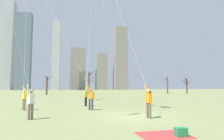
{
  "coord_description": "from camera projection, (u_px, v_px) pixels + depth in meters",
  "views": [
    {
      "loc": [
        -3.84,
        -11.09,
        1.69
      ],
      "look_at": [
        0.0,
        6.0,
        3.29
      ],
      "focal_mm": 31.11,
      "sensor_mm": 36.0,
      "label": 1
    }
  ],
  "objects": [
    {
      "name": "ground_plane",
      "position": [
        134.0,
        116.0,
        11.46
      ],
      "size": [
        400.0,
        400.0,
        0.0
      ],
      "primitive_type": "plane",
      "color": "#848E56"
    },
    {
      "name": "skyline_short_annex",
      "position": [
        120.0,
        59.0,
        159.23
      ],
      "size": [
        10.26,
        10.41,
        51.04
      ],
      "color": "gray",
      "rests_on": "ground"
    },
    {
      "name": "skyline_tall_tower",
      "position": [
        7.0,
        45.0,
        144.57
      ],
      "size": [
        9.12,
        9.53,
        66.84
      ],
      "color": "#B2B2B7",
      "rests_on": "ground"
    },
    {
      "name": "kite_flyer_midfield_left_green",
      "position": [
        137.0,
        66.0,
        11.53
      ],
      "size": [
        2.51,
        3.7,
        11.05
      ],
      "color": "#726656",
      "rests_on": "ground"
    },
    {
      "name": "bare_tree_leftmost",
      "position": [
        187.0,
        85.0,
        53.77
      ],
      "size": [
        3.04,
        1.9,
        4.61
      ],
      "color": "#423326",
      "rests_on": "ground"
    },
    {
      "name": "distant_kite_low_near_trees_white",
      "position": [
        104.0,
        10.0,
        28.79
      ],
      "size": [
        2.93,
        1.09,
        15.46
      ],
      "color": "white",
      "rests_on": "ground"
    },
    {
      "name": "bare_tree_far_right_edge",
      "position": [
        47.0,
        85.0,
        45.55
      ],
      "size": [
        2.13,
        1.89,
        4.5
      ],
      "color": "brown",
      "rests_on": "ground"
    },
    {
      "name": "bare_tree_right_of_center",
      "position": [
        167.0,
        84.0,
        55.23
      ],
      "size": [
        1.15,
        2.12,
        4.8
      ],
      "color": "brown",
      "rests_on": "ground"
    },
    {
      "name": "kite_flyer_foreground_left_red",
      "position": [
        10.0,
        21.0,
        9.69
      ],
      "size": [
        4.82,
        4.29,
        18.44
      ],
      "color": "#726656",
      "rests_on": "ground"
    },
    {
      "name": "kite_flyer_midfield_center_teal",
      "position": [
        26.0,
        48.0,
        17.22
      ],
      "size": [
        2.97,
        11.87,
        20.75
      ],
      "color": "#726656",
      "rests_on": "ground"
    },
    {
      "name": "kite_flyer_far_back_pink",
      "position": [
        67.0,
        48.0,
        16.44
      ],
      "size": [
        8.7,
        8.56,
        19.41
      ],
      "color": "#33384C",
      "rests_on": "ground"
    },
    {
      "name": "skyline_mid_tower_left",
      "position": [
        101.0,
        72.0,
        158.55
      ],
      "size": [
        8.42,
        9.59,
        29.13
      ],
      "color": "gray",
      "rests_on": "ground"
    },
    {
      "name": "bystander_far_off_by_trees",
      "position": [
        149.0,
        96.0,
        18.36
      ],
      "size": [
        0.41,
        0.37,
        1.62
      ],
      "color": "#33384C",
      "rests_on": "ground"
    },
    {
      "name": "skyline_wide_slab",
      "position": [
        56.0,
        55.0,
        133.91
      ],
      "size": [
        5.35,
        5.79,
        52.62
      ],
      "color": "#B2B2B7",
      "rests_on": "ground"
    },
    {
      "name": "kite_flyer_foreground_right_purple",
      "position": [
        87.0,
        78.0,
        19.4
      ],
      "size": [
        2.07,
        12.44,
        16.43
      ],
      "color": "black",
      "rests_on": "ground"
    },
    {
      "name": "picnic_spot",
      "position": [
        173.0,
        133.0,
        6.81
      ],
      "size": [
        1.81,
        1.41,
        0.31
      ],
      "color": "#CC3838",
      "rests_on": "ground"
    },
    {
      "name": "bare_tree_center",
      "position": [
        89.0,
        82.0,
        47.9
      ],
      "size": [
        2.25,
        2.45,
        6.04
      ],
      "color": "#4C3828",
      "rests_on": "ground"
    },
    {
      "name": "skyline_squat_block",
      "position": [
        78.0,
        69.0,
        151.65
      ],
      "size": [
        11.61,
        7.7,
        32.46
      ],
      "color": "gray",
      "rests_on": "ground"
    },
    {
      "name": "skyline_slender_spire",
      "position": [
        24.0,
        51.0,
        132.86
      ],
      "size": [
        9.46,
        6.28,
        59.11
      ],
      "color": "slate",
      "rests_on": "ground"
    }
  ]
}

